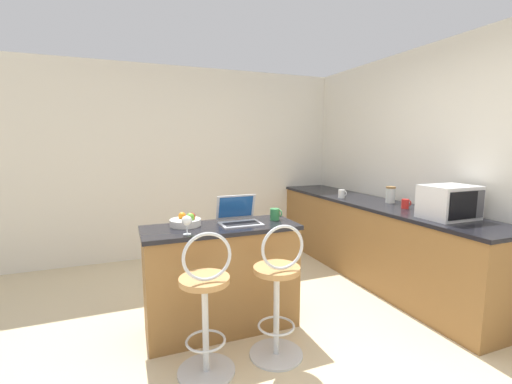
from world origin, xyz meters
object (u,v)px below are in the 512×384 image
at_px(laptop, 238,216).
at_px(mug_green, 275,214).
at_px(microwave, 449,202).
at_px(mug_red, 405,204).
at_px(mug_white, 342,194).
at_px(fruit_bowl, 186,221).
at_px(storage_jar, 391,195).
at_px(wine_glass_short, 187,221).
at_px(bar_stool_near, 206,308).
at_px(bar_stool_far, 278,295).

xyz_separation_m(laptop, mug_green, (0.34, -0.01, -0.01)).
xyz_separation_m(microwave, mug_red, (0.01, 0.52, -0.10)).
xyz_separation_m(laptop, mug_white, (1.63, 0.81, -0.01)).
height_order(microwave, mug_red, microwave).
xyz_separation_m(fruit_bowl, storage_jar, (2.37, 0.25, 0.06)).
bearing_deg(microwave, wine_glass_short, 172.18).
bearing_deg(mug_red, bar_stool_near, -165.81).
bearing_deg(mug_white, bar_stool_far, -137.56).
height_order(bar_stool_near, bar_stool_far, same).
bearing_deg(microwave, mug_white, 98.20).
relative_size(bar_stool_far, fruit_bowl, 4.00).
distance_m(bar_stool_far, wine_glass_short, 0.86).
height_order(laptop, mug_green, laptop).
relative_size(laptop, mug_green, 3.40).
relative_size(bar_stool_far, mug_white, 9.89).
xyz_separation_m(laptop, storage_jar, (1.94, 0.31, 0.04)).
xyz_separation_m(laptop, mug_red, (1.84, -0.02, -0.01)).
relative_size(microwave, wine_glass_short, 3.17).
bearing_deg(bar_stool_near, wine_glass_short, 96.78).
relative_size(mug_white, mug_red, 1.05).
distance_m(fruit_bowl, mug_red, 2.28).
xyz_separation_m(mug_green, mug_red, (1.49, -0.01, -0.00)).
relative_size(bar_stool_near, wine_glass_short, 7.05).
distance_m(laptop, mug_red, 1.84).
xyz_separation_m(mug_white, mug_red, (0.21, -0.83, -0.00)).
bearing_deg(storage_jar, bar_stool_near, -159.20).
relative_size(mug_green, mug_red, 1.03).
height_order(mug_green, fruit_bowl, fruit_bowl).
xyz_separation_m(bar_stool_far, laptop, (-0.10, 0.59, 0.47)).
distance_m(bar_stool_near, microwave, 2.33).
height_order(laptop, wine_glass_short, laptop).
relative_size(laptop, mug_white, 3.34).
bearing_deg(wine_glass_short, bar_stool_near, -83.22).
bearing_deg(wine_glass_short, mug_green, 14.49).
bearing_deg(microwave, laptop, 163.67).
bearing_deg(mug_green, bar_stool_far, -112.73).
height_order(mug_green, wine_glass_short, wine_glass_short).
distance_m(microwave, mug_green, 1.58).
xyz_separation_m(bar_stool_near, microwave, (2.26, 0.06, 0.57)).
relative_size(microwave, mug_green, 4.54).
relative_size(bar_stool_near, mug_red, 10.35).
xyz_separation_m(laptop, microwave, (1.82, -0.53, 0.09)).
distance_m(fruit_bowl, wine_glass_short, 0.29).
bearing_deg(mug_red, wine_glass_short, -175.04).
height_order(mug_white, mug_green, mug_white).
bearing_deg(laptop, mug_white, 26.45).
xyz_separation_m(laptop, wine_glass_short, (-0.48, -0.22, 0.04)).
xyz_separation_m(bar_stool_near, laptop, (0.43, 0.59, 0.47)).
distance_m(laptop, wine_glass_short, 0.53).
relative_size(laptop, storage_jar, 1.83).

